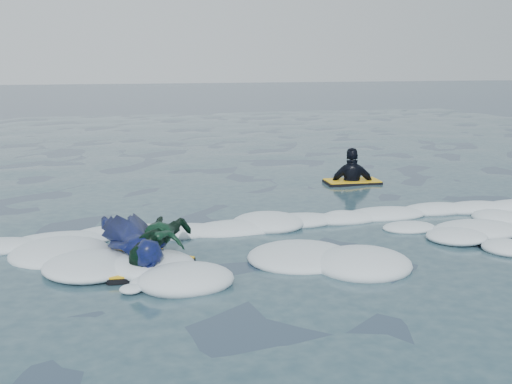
# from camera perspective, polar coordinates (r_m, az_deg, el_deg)

# --- Properties ---
(ground) EXTENTS (120.00, 120.00, 0.00)m
(ground) POSITION_cam_1_polar(r_m,az_deg,el_deg) (7.38, 1.41, -6.38)
(ground) COLOR #19253D
(ground) RESTS_ON ground
(foam_band) EXTENTS (12.00, 3.10, 0.30)m
(foam_band) POSITION_cam_1_polar(r_m,az_deg,el_deg) (8.33, -0.67, -4.27)
(foam_band) COLOR white
(foam_band) RESTS_ON ground
(prone_woman_unit) EXTENTS (0.87, 1.82, 0.46)m
(prone_woman_unit) POSITION_cam_1_polar(r_m,az_deg,el_deg) (7.52, -10.76, -4.36)
(prone_woman_unit) COLOR black
(prone_woman_unit) RESTS_ON ground
(prone_child_unit) EXTENTS (1.11, 1.39, 0.49)m
(prone_child_unit) POSITION_cam_1_polar(r_m,az_deg,el_deg) (7.31, -8.48, -4.64)
(prone_child_unit) COLOR black
(prone_child_unit) RESTS_ON ground
(waiting_rider_unit) EXTENTS (1.06, 0.64, 1.54)m
(waiting_rider_unit) POSITION_cam_1_polar(r_m,az_deg,el_deg) (12.21, 8.53, 0.36)
(waiting_rider_unit) COLOR black
(waiting_rider_unit) RESTS_ON ground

